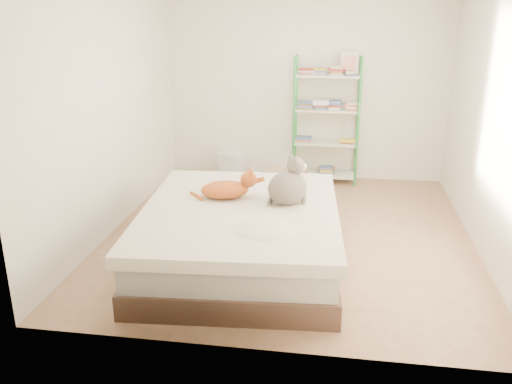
% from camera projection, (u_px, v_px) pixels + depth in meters
% --- Properties ---
extents(room, '(3.81, 4.21, 2.61)m').
position_uv_depth(room, '(292.00, 114.00, 5.40)').
color(room, tan).
rests_on(room, ground).
extents(bed, '(1.93, 2.35, 0.57)m').
position_uv_depth(bed, '(241.00, 236.00, 5.06)').
color(bed, brown).
rests_on(bed, ground).
extents(orange_cat, '(0.60, 0.42, 0.22)m').
position_uv_depth(orange_cat, '(225.00, 187.00, 5.17)').
color(orange_cat, orange).
rests_on(orange_cat, bed).
extents(grey_cat, '(0.51, 0.49, 0.46)m').
position_uv_depth(grey_cat, '(288.00, 181.00, 4.98)').
color(grey_cat, gray).
rests_on(grey_cat, bed).
extents(shelf_unit, '(0.88, 0.36, 1.74)m').
position_uv_depth(shelf_unit, '(327.00, 115.00, 7.23)').
color(shelf_unit, green).
rests_on(shelf_unit, ground).
extents(cardboard_box, '(0.55, 0.55, 0.40)m').
position_uv_depth(cardboard_box, '(284.00, 184.00, 6.87)').
color(cardboard_box, '#9B7958').
rests_on(cardboard_box, ground).
extents(white_bin, '(0.40, 0.37, 0.37)m').
position_uv_depth(white_bin, '(232.00, 165.00, 7.60)').
color(white_bin, silver).
rests_on(white_bin, ground).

